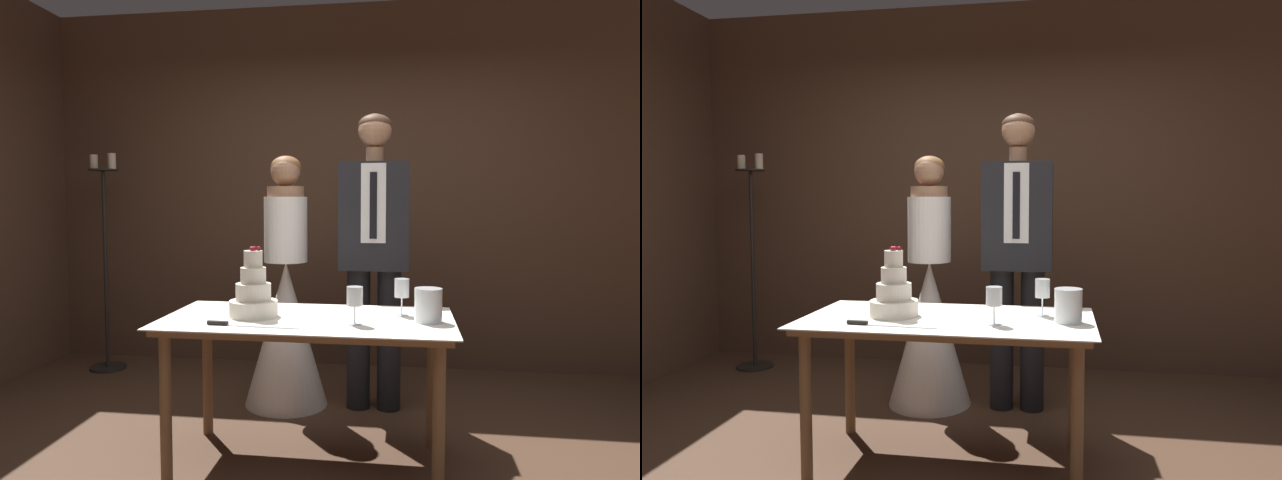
{
  "view_description": "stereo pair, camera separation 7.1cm",
  "coord_description": "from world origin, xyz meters",
  "views": [
    {
      "loc": [
        0.38,
        -2.5,
        1.33
      ],
      "look_at": [
        -0.09,
        0.68,
        1.11
      ],
      "focal_mm": 32.0,
      "sensor_mm": 36.0,
      "label": 1
    },
    {
      "loc": [
        0.45,
        -2.49,
        1.33
      ],
      "look_at": [
        -0.09,
        0.68,
        1.11
      ],
      "focal_mm": 32.0,
      "sensor_mm": 36.0,
      "label": 2
    }
  ],
  "objects": [
    {
      "name": "cake_table",
      "position": [
        -0.09,
        0.26,
        0.66
      ],
      "size": [
        1.44,
        0.76,
        0.75
      ],
      "color": "brown",
      "rests_on": "ground_plane"
    },
    {
      "name": "hurricane_candle",
      "position": [
        0.5,
        0.24,
        0.83
      ],
      "size": [
        0.13,
        0.13,
        0.16
      ],
      "color": "silver",
      "rests_on": "cake_table"
    },
    {
      "name": "groom",
      "position": [
        0.19,
        1.09,
        1.05
      ],
      "size": [
        0.43,
        0.25,
        1.87
      ],
      "color": "black",
      "rests_on": "ground_plane"
    },
    {
      "name": "wine_glass_near",
      "position": [
        0.15,
        0.13,
        0.87
      ],
      "size": [
        0.08,
        0.08,
        0.18
      ],
      "color": "silver",
      "rests_on": "cake_table"
    },
    {
      "name": "tiered_cake",
      "position": [
        -0.37,
        0.25,
        0.86
      ],
      "size": [
        0.24,
        0.24,
        0.35
      ],
      "color": "silver",
      "rests_on": "cake_table"
    },
    {
      "name": "wall_back",
      "position": [
        0.0,
        2.1,
        1.44
      ],
      "size": [
        5.26,
        0.12,
        2.88
      ],
      "primitive_type": "cube",
      "color": "#513828",
      "rests_on": "ground_plane"
    },
    {
      "name": "bride",
      "position": [
        -0.38,
        1.09,
        0.59
      ],
      "size": [
        0.54,
        0.54,
        1.62
      ],
      "color": "white",
      "rests_on": "ground_plane"
    },
    {
      "name": "candle_stand",
      "position": [
        -1.94,
        1.65,
        0.78
      ],
      "size": [
        0.28,
        0.28,
        1.7
      ],
      "color": "black",
      "rests_on": "ground_plane"
    },
    {
      "name": "cake_knife",
      "position": [
        -0.39,
        0.02,
        0.76
      ],
      "size": [
        0.44,
        0.05,
        0.02
      ],
      "rotation": [
        0.0,
        0.0,
        -0.06
      ],
      "color": "silver",
      "rests_on": "cake_table"
    },
    {
      "name": "wine_glass_middle",
      "position": [
        0.37,
        0.38,
        0.88
      ],
      "size": [
        0.07,
        0.07,
        0.19
      ],
      "color": "silver",
      "rests_on": "cake_table"
    }
  ]
}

